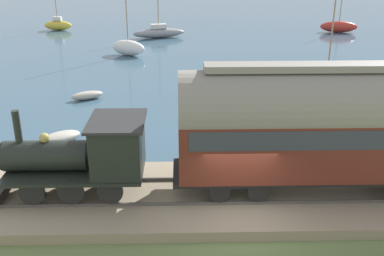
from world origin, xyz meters
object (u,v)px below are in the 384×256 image
at_px(steam_locomotive, 89,153).
at_px(sailboat_white, 128,47).
at_px(rowboat_near_shore, 60,138).
at_px(sailboat_yellow, 58,24).
at_px(sailboat_navy, 326,83).
at_px(sailboat_red, 339,27).
at_px(passenger_coach, 326,123).
at_px(rowboat_mid_harbor, 87,95).
at_px(sailboat_gray, 159,32).
at_px(rowboat_far_out, 253,102).

xyz_separation_m(steam_locomotive, sailboat_white, (25.58, 1.39, -1.32)).
bearing_deg(rowboat_near_shore, sailboat_yellow, -25.00).
height_order(sailboat_navy, sailboat_red, sailboat_navy).
distance_m(passenger_coach, sailboat_navy, 14.32).
distance_m(sailboat_red, rowboat_mid_harbor, 34.67).
bearing_deg(sailboat_red, rowboat_near_shore, 152.41).
bearing_deg(sailboat_yellow, passenger_coach, -151.05).
bearing_deg(passenger_coach, steam_locomotive, 90.00).
relative_size(sailboat_navy, sailboat_red, 1.49).
height_order(passenger_coach, sailboat_white, sailboat_white).
height_order(sailboat_gray, rowboat_mid_harbor, sailboat_gray).
height_order(sailboat_white, sailboat_navy, sailboat_navy).
bearing_deg(sailboat_yellow, rowboat_mid_harbor, -159.81).
bearing_deg(sailboat_red, sailboat_yellow, 95.76).
height_order(steam_locomotive, sailboat_navy, sailboat_navy).
relative_size(sailboat_white, sailboat_gray, 1.04).
distance_m(steam_locomotive, rowboat_near_shore, 6.52).
bearing_deg(passenger_coach, sailboat_gray, 12.30).
relative_size(sailboat_yellow, sailboat_navy, 0.99).
bearing_deg(rowboat_mid_harbor, sailboat_red, -71.34).
bearing_deg(rowboat_far_out, rowboat_mid_harbor, 65.48).
relative_size(rowboat_mid_harbor, rowboat_far_out, 0.96).
bearing_deg(rowboat_near_shore, sailboat_gray, -46.34).
bearing_deg(sailboat_navy, rowboat_near_shore, 122.13).
bearing_deg(rowboat_far_out, sailboat_white, 16.19).
bearing_deg(steam_locomotive, sailboat_white, 3.10).
bearing_deg(rowboat_far_out, sailboat_red, -43.99).
relative_size(steam_locomotive, sailboat_navy, 0.65).
xyz_separation_m(passenger_coach, rowboat_near_shore, (5.70, 11.11, -2.83)).
bearing_deg(rowboat_near_shore, sailboat_white, -42.80).
xyz_separation_m(sailboat_red, sailboat_gray, (-2.92, 20.70, -0.08)).
relative_size(steam_locomotive, passenger_coach, 0.51).
height_order(sailboat_red, rowboat_mid_harbor, sailboat_red).
bearing_deg(passenger_coach, sailboat_navy, -18.10).
bearing_deg(sailboat_red, sailboat_navy, 169.73).
distance_m(passenger_coach, sailboat_red, 39.72).
bearing_deg(sailboat_white, sailboat_gray, 12.35).
relative_size(sailboat_red, rowboat_far_out, 2.59).
xyz_separation_m(passenger_coach, rowboat_far_out, (11.12, 0.75, -2.89)).
bearing_deg(passenger_coach, rowboat_near_shore, 62.85).
height_order(steam_locomotive, rowboat_near_shore, steam_locomotive).
relative_size(passenger_coach, sailboat_gray, 1.63).
height_order(sailboat_white, rowboat_near_shore, sailboat_white).
height_order(sailboat_yellow, rowboat_far_out, sailboat_yellow).
bearing_deg(sailboat_white, sailboat_yellow, 61.99).
relative_size(sailboat_white, sailboat_navy, 0.81).
height_order(passenger_coach, sailboat_navy, sailboat_navy).
bearing_deg(sailboat_navy, steam_locomotive, 141.84).
distance_m(sailboat_navy, rowboat_near_shore, 17.32).
relative_size(steam_locomotive, sailboat_white, 0.80).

